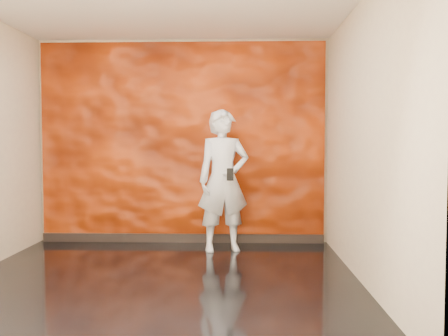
# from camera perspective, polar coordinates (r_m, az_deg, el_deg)

# --- Properties ---
(room) EXTENTS (4.02, 4.02, 2.81)m
(room) POSITION_cam_1_polar(r_m,az_deg,el_deg) (4.97, -7.44, 3.06)
(room) COLOR black
(room) RESTS_ON ground
(feature_wall) EXTENTS (3.90, 0.06, 2.75)m
(feature_wall) POSITION_cam_1_polar(r_m,az_deg,el_deg) (6.91, -4.79, 2.89)
(feature_wall) COLOR #C13B07
(feature_wall) RESTS_ON ground
(baseboard) EXTENTS (3.90, 0.04, 0.12)m
(baseboard) POSITION_cam_1_polar(r_m,az_deg,el_deg) (7.00, -4.78, -7.98)
(baseboard) COLOR black
(baseboard) RESTS_ON ground
(man) EXTENTS (0.75, 0.59, 1.80)m
(man) POSITION_cam_1_polar(r_m,az_deg,el_deg) (6.35, -0.07, -1.43)
(man) COLOR #A8ADBA
(man) RESTS_ON ground
(phone) EXTENTS (0.08, 0.02, 0.15)m
(phone) POSITION_cam_1_polar(r_m,az_deg,el_deg) (6.05, 0.71, -0.74)
(phone) COLOR black
(phone) RESTS_ON man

